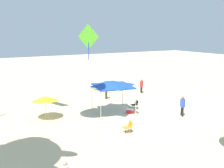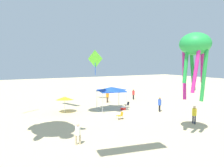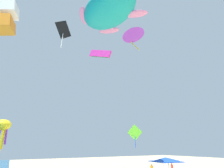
# 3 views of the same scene
# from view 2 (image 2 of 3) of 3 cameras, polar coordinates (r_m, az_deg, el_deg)

# --- Properties ---
(ground) EXTENTS (120.00, 120.00, 0.10)m
(ground) POSITION_cam_2_polar(r_m,az_deg,el_deg) (26.38, 6.06, -7.66)
(ground) COLOR beige
(canopy_tent) EXTENTS (3.84, 3.80, 3.01)m
(canopy_tent) POSITION_cam_2_polar(r_m,az_deg,el_deg) (26.70, -0.21, -1.42)
(canopy_tent) COLOR #B7B7BC
(canopy_tent) RESTS_ON ground
(beach_umbrella) EXTENTS (2.25, 2.23, 2.10)m
(beach_umbrella) POSITION_cam_2_polar(r_m,az_deg,el_deg) (26.16, -12.97, -3.89)
(beach_umbrella) COLOR silver
(beach_umbrella) RESTS_ON ground
(folding_chair_left_of_tent) EXTENTS (0.57, 0.65, 0.82)m
(folding_chair_left_of_tent) POSITION_cam_2_polar(r_m,az_deg,el_deg) (28.25, 4.22, -5.64)
(folding_chair_left_of_tent) COLOR black
(folding_chair_left_of_tent) RESTS_ON ground
(folding_chair_facing_ocean) EXTENTS (0.58, 0.66, 0.82)m
(folding_chair_facing_ocean) POSITION_cam_2_polar(r_m,az_deg,el_deg) (22.67, 2.37, -8.55)
(folding_chair_facing_ocean) COLOR black
(folding_chair_facing_ocean) RESTS_ON ground
(cooler_box) EXTENTS (0.74, 0.72, 0.40)m
(cooler_box) POSITION_cam_2_polar(r_m,az_deg,el_deg) (27.00, 3.11, -6.77)
(cooler_box) COLOR red
(cooler_box) RESTS_ON ground
(person_beachcomber) EXTENTS (0.44, 0.43, 1.81)m
(person_beachcomber) POSITION_cam_2_polar(r_m,az_deg,el_deg) (26.65, 13.05, -5.20)
(person_beachcomber) COLOR black
(person_beachcomber) RESTS_ON ground
(person_kite_handler) EXTENTS (0.39, 0.44, 1.65)m
(person_kite_handler) POSITION_cam_2_polar(r_m,az_deg,el_deg) (16.04, -9.43, -12.98)
(person_kite_handler) COLOR #C6B28C
(person_kite_handler) RESTS_ON ground
(person_near_umbrella) EXTENTS (0.44, 0.41, 1.71)m
(person_near_umbrella) POSITION_cam_2_polar(r_m,az_deg,el_deg) (34.56, 5.95, -2.62)
(person_near_umbrella) COLOR black
(person_near_umbrella) RESTS_ON ground
(person_by_tent) EXTENTS (0.43, 0.43, 1.81)m
(person_by_tent) POSITION_cam_2_polar(r_m,az_deg,el_deg) (31.71, -1.28, -3.25)
(person_by_tent) COLOR brown
(person_by_tent) RESTS_ON ground
(person_far_stroller) EXTENTS (0.48, 0.44, 1.83)m
(person_far_stroller) POSITION_cam_2_polar(r_m,az_deg,el_deg) (22.47, 21.82, -7.53)
(person_far_stroller) COLOR #33384C
(person_far_stroller) RESTS_ON ground
(kite_diamond_lime) EXTENTS (2.43, 1.52, 4.03)m
(kite_diamond_lime) POSITION_cam_2_polar(r_m,az_deg,el_deg) (33.44, -4.69, 6.72)
(kite_diamond_lime) COLOR #66D82D
(kite_octopus_green) EXTENTS (2.52, 2.52, 5.59)m
(kite_octopus_green) POSITION_cam_2_polar(r_m,az_deg,el_deg) (18.34, 21.99, 9.31)
(kite_octopus_green) COLOR green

